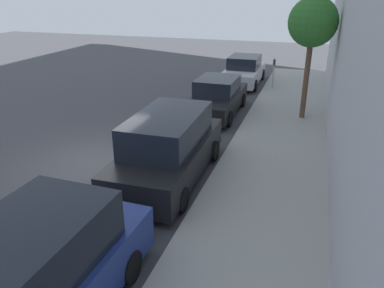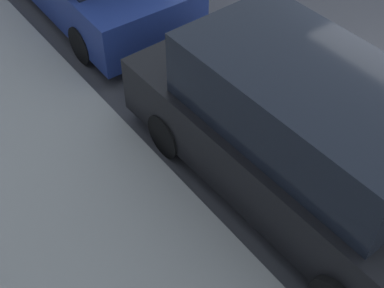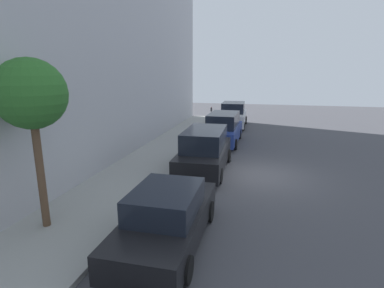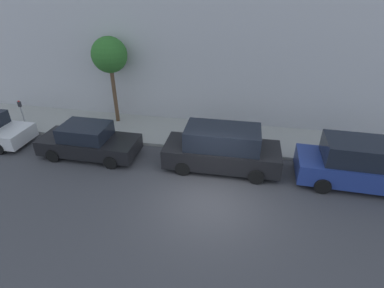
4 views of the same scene
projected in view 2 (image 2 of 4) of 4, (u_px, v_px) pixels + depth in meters
name	position (u px, v px, depth m)	size (l,w,h in m)	color
parked_minivan_third	(304.00, 138.00, 6.26)	(2.02, 4.94, 1.90)	black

